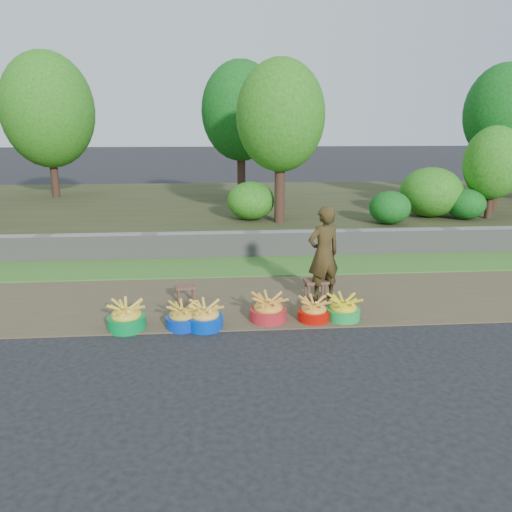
{
  "coord_description": "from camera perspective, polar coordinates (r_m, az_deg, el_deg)",
  "views": [
    {
      "loc": [
        -0.8,
        -6.52,
        2.83
      ],
      "look_at": [
        -0.16,
        1.3,
        0.75
      ],
      "focal_mm": 35.0,
      "sensor_mm": 36.0,
      "label": 1
    }
  ],
  "objects": [
    {
      "name": "stool_left",
      "position": [
        8.17,
        -8.05,
        -3.76
      ],
      "size": [
        0.35,
        0.29,
        0.28
      ],
      "rotation": [
        0.0,
        0.0,
        0.17
      ],
      "color": "brown",
      "rests_on": "dirt_shoulder"
    },
    {
      "name": "ground_plane",
      "position": [
        7.15,
        2.13,
        -8.48
      ],
      "size": [
        120.0,
        120.0,
        0.0
      ],
      "primitive_type": "plane",
      "color": "black",
      "rests_on": "ground"
    },
    {
      "name": "basin_b",
      "position": [
        7.25,
        -8.4,
        -6.92
      ],
      "size": [
        0.48,
        0.48,
        0.36
      ],
      "color": "#0530AD",
      "rests_on": "ground"
    },
    {
      "name": "earth_bank",
      "position": [
        15.75,
        -1.72,
        5.42
      ],
      "size": [
        80.0,
        10.0,
        0.5
      ],
      "primitive_type": "cube",
      "color": "#373A1E",
      "rests_on": "ground"
    },
    {
      "name": "stool_right",
      "position": [
        8.27,
        6.85,
        -3.18
      ],
      "size": [
        0.4,
        0.32,
        0.33
      ],
      "rotation": [
        0.0,
        0.0,
        0.08
      ],
      "color": "brown",
      "rests_on": "dirt_shoulder"
    },
    {
      "name": "grass_verge",
      "position": [
        10.19,
        -0.01,
        -1.15
      ],
      "size": [
        80.0,
        1.5,
        0.04
      ],
      "primitive_type": "cube",
      "color": "#407A29",
      "rests_on": "ground"
    },
    {
      "name": "basin_a",
      "position": [
        7.35,
        -14.6,
        -6.79
      ],
      "size": [
        0.54,
        0.54,
        0.4
      ],
      "color": "#018135",
      "rests_on": "ground"
    },
    {
      "name": "basin_c",
      "position": [
        7.19,
        -5.86,
        -6.92
      ],
      "size": [
        0.51,
        0.51,
        0.38
      ],
      "color": "#0035B9",
      "rests_on": "ground"
    },
    {
      "name": "basin_f",
      "position": [
        7.55,
        9.94,
        -6.03
      ],
      "size": [
        0.5,
        0.5,
        0.37
      ],
      "color": "green",
      "rests_on": "ground"
    },
    {
      "name": "dirt_shoulder",
      "position": [
        8.3,
        1.11,
        -5.01
      ],
      "size": [
        80.0,
        2.5,
        0.02
      ],
      "primitive_type": "cube",
      "color": "brown",
      "rests_on": "ground"
    },
    {
      "name": "vegetation",
      "position": [
        14.56,
        -23.08,
        13.76
      ],
      "size": [
        38.59,
        7.81,
        4.77
      ],
      "color": "#362118",
      "rests_on": "earth_bank"
    },
    {
      "name": "basin_e",
      "position": [
        7.45,
        6.61,
        -6.26
      ],
      "size": [
        0.47,
        0.47,
        0.35
      ],
      "color": "#B90D04",
      "rests_on": "ground"
    },
    {
      "name": "basin_d",
      "position": [
        7.39,
        1.39,
        -6.15
      ],
      "size": [
        0.54,
        0.54,
        0.4
      ],
      "color": "#AF1F26",
      "rests_on": "ground"
    },
    {
      "name": "retaining_wall",
      "position": [
        10.95,
        -0.37,
        1.36
      ],
      "size": [
        80.0,
        0.35,
        0.55
      ],
      "primitive_type": "cube",
      "color": "gray",
      "rests_on": "ground"
    },
    {
      "name": "vendor_woman",
      "position": [
        8.11,
        7.72,
        0.22
      ],
      "size": [
        0.66,
        0.54,
        1.56
      ],
      "primitive_type": "imported",
      "rotation": [
        0.0,
        0.0,
        3.48
      ],
      "color": "black",
      "rests_on": "dirt_shoulder"
    }
  ]
}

